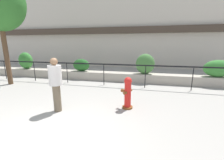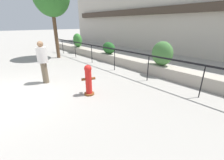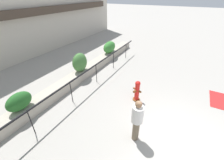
{
  "view_description": "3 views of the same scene",
  "coord_description": "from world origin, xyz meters",
  "px_view_note": "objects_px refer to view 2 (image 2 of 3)",
  "views": [
    {
      "loc": [
        2.21,
        -2.54,
        2.12
      ],
      "look_at": [
        0.85,
        3.17,
        0.72
      ],
      "focal_mm": 24.0,
      "sensor_mm": 36.0,
      "label": 1
    },
    {
      "loc": [
        5.77,
        -0.35,
        2.37
      ],
      "look_at": [
        2.02,
        2.95,
        0.48
      ],
      "focal_mm": 24.0,
      "sensor_mm": 36.0,
      "label": 2
    },
    {
      "loc": [
        -4.18,
        0.49,
        4.68
      ],
      "look_at": [
        1.93,
        3.76,
        0.55
      ],
      "focal_mm": 24.0,
      "sensor_mm": 36.0,
      "label": 3
    }
  ],
  "objects_px": {
    "hedge_bush_2": "(162,53)",
    "hedge_bush_1": "(109,48)",
    "pedestrian": "(43,60)",
    "fire_hydrant": "(88,80)",
    "hedge_bush_0": "(78,40)"
  },
  "relations": [
    {
      "from": "hedge_bush_2",
      "to": "hedge_bush_1",
      "type": "bearing_deg",
      "value": 180.0
    },
    {
      "from": "hedge_bush_2",
      "to": "fire_hydrant",
      "type": "height_order",
      "value": "hedge_bush_2"
    },
    {
      "from": "hedge_bush_2",
      "to": "fire_hydrant",
      "type": "bearing_deg",
      "value": -97.09
    },
    {
      "from": "hedge_bush_1",
      "to": "hedge_bush_2",
      "type": "distance_m",
      "value": 3.87
    },
    {
      "from": "hedge_bush_1",
      "to": "hedge_bush_2",
      "type": "relative_size",
      "value": 0.94
    },
    {
      "from": "hedge_bush_0",
      "to": "hedge_bush_1",
      "type": "relative_size",
      "value": 1.05
    },
    {
      "from": "hedge_bush_2",
      "to": "pedestrian",
      "type": "xyz_separation_m",
      "value": [
        -2.65,
        -4.53,
        -0.07
      ]
    },
    {
      "from": "hedge_bush_0",
      "to": "fire_hydrant",
      "type": "bearing_deg",
      "value": -26.87
    },
    {
      "from": "hedge_bush_0",
      "to": "hedge_bush_1",
      "type": "distance_m",
      "value": 4.07
    },
    {
      "from": "pedestrian",
      "to": "fire_hydrant",
      "type": "bearing_deg",
      "value": 18.97
    },
    {
      "from": "hedge_bush_1",
      "to": "fire_hydrant",
      "type": "height_order",
      "value": "hedge_bush_1"
    },
    {
      "from": "fire_hydrant",
      "to": "pedestrian",
      "type": "distance_m",
      "value": 2.34
    },
    {
      "from": "fire_hydrant",
      "to": "pedestrian",
      "type": "bearing_deg",
      "value": -161.03
    },
    {
      "from": "fire_hydrant",
      "to": "hedge_bush_2",
      "type": "bearing_deg",
      "value": 82.91
    },
    {
      "from": "hedge_bush_2",
      "to": "pedestrian",
      "type": "distance_m",
      "value": 5.25
    }
  ]
}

